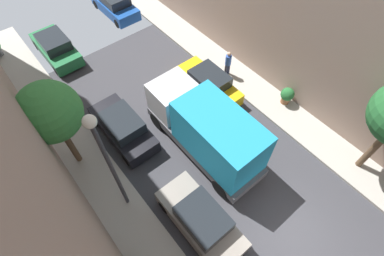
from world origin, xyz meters
name	(u,v)px	position (x,y,z in m)	size (l,w,h in m)	color
ground	(289,235)	(0.00, 0.00, 0.00)	(32.00, 32.00, 0.00)	#38383D
sidewalk_right	(355,168)	(5.00, 0.00, 0.07)	(2.00, 44.00, 0.15)	#A8A399
parked_car_left_2	(201,220)	(-2.70, 2.73, 0.72)	(1.78, 4.20, 1.57)	gray
parked_car_left_3	(123,127)	(-2.70, 8.93, 0.72)	(1.78, 4.20, 1.57)	black
parked_car_left_4	(56,48)	(-2.70, 17.06, 0.72)	(1.78, 4.20, 1.57)	#1E6638
parked_car_right_1	(208,84)	(2.70, 8.45, 0.72)	(1.78, 4.20, 1.57)	gold
parked_car_right_2	(115,5)	(2.70, 18.79, 0.72)	(1.78, 4.20, 1.57)	#194799
delivery_truck	(207,130)	(0.00, 5.55, 1.79)	(2.26, 6.60, 3.38)	#4C4C51
pedestrian	(228,63)	(4.53, 8.76, 1.07)	(0.40, 0.36, 1.72)	#2D334C
street_tree_0	(50,113)	(-5.28, 9.07, 3.88)	(2.59, 2.59, 5.05)	brown
potted_plant_3	(287,95)	(5.54, 5.00, 0.74)	(0.76, 0.76, 1.05)	brown
lamp_post	(106,157)	(-4.60, 5.66, 4.22)	(0.44, 0.44, 6.31)	#333338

